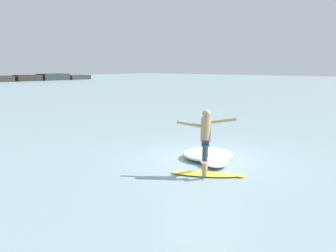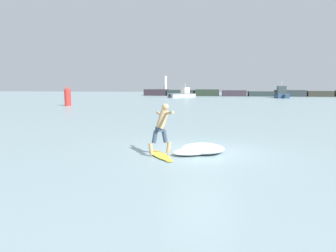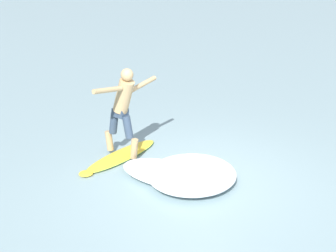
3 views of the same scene
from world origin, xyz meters
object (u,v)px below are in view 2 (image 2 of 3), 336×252
(surfer, at_px, (162,124))
(small_boat_offshore, at_px, (183,94))
(fishing_boat_near_jetty, at_px, (281,94))
(surfboard, at_px, (160,155))
(channel_marker_buoy, at_px, (68,97))

(surfer, distance_m, small_boat_offshore, 52.63)
(fishing_boat_near_jetty, relative_size, small_boat_offshore, 1.07)
(surfer, bearing_deg, surfboard, -126.70)
(fishing_boat_near_jetty, bearing_deg, surfer, -101.41)
(surfer, xyz_separation_m, channel_marker_buoy, (-16.79, 24.38, -0.02))
(surfboard, relative_size, channel_marker_buoy, 0.82)
(surfboard, distance_m, channel_marker_buoy, 29.65)
(small_boat_offshore, distance_m, channel_marker_buoy, 29.23)
(surfer, relative_size, small_boat_offshore, 0.28)
(surfer, height_order, small_boat_offshore, small_boat_offshore)
(surfer, distance_m, fishing_boat_near_jetty, 55.30)
(surfboard, relative_size, surfer, 1.10)
(small_boat_offshore, height_order, channel_marker_buoy, small_boat_offshore)
(fishing_boat_near_jetty, xyz_separation_m, small_boat_offshore, (-18.46, -2.11, -0.16))
(surfer, height_order, channel_marker_buoy, channel_marker_buoy)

